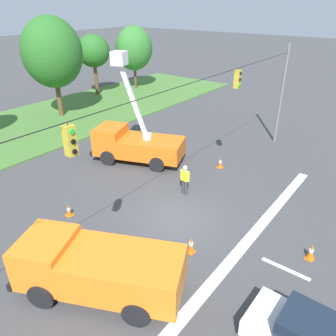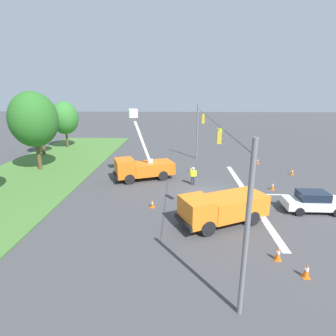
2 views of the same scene
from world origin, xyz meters
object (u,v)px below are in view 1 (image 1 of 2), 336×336
object	(u,v)px
tree_east_end	(134,48)
utility_truck_bucket_lift	(135,142)
road_worker	(185,178)
traffic_cone_near_bucket	(220,163)
tree_far_east	(93,51)
traffic_cone_far_left	(69,210)
utility_truck_support_near	(98,267)
traffic_cone_foreground_left	(311,252)
traffic_cone_lane_edge_b	(191,245)
tree_east	(52,53)

from	to	relation	value
tree_east_end	utility_truck_bucket_lift	size ratio (longest dim) A/B	1.03
tree_east_end	road_worker	xyz separation A→B (m)	(-16.85, -19.23, -3.74)
road_worker	traffic_cone_near_bucket	distance (m)	4.16
road_worker	traffic_cone_near_bucket	size ratio (longest dim) A/B	2.42
utility_truck_bucket_lift	tree_far_east	bearing A→B (deg)	56.46
tree_far_east	traffic_cone_far_left	xyz separation A→B (m)	(-17.06, -17.10, -4.53)
utility_truck_bucket_lift	road_worker	world-z (taller)	utility_truck_bucket_lift
traffic_cone_near_bucket	traffic_cone_far_left	xyz separation A→B (m)	(-9.42, 3.41, -0.04)
utility_truck_bucket_lift	utility_truck_support_near	xyz separation A→B (m)	(-9.22, -6.65, -0.16)
traffic_cone_foreground_left	traffic_cone_near_bucket	size ratio (longest dim) A/B	1.04
road_worker	traffic_cone_far_left	bearing A→B (deg)	147.14
utility_truck_bucket_lift	utility_truck_support_near	world-z (taller)	utility_truck_bucket_lift
utility_truck_support_near	traffic_cone_lane_edge_b	world-z (taller)	utility_truck_support_near
traffic_cone_lane_edge_b	road_worker	bearing A→B (deg)	38.25
tree_east_end	traffic_cone_near_bucket	size ratio (longest dim) A/B	9.97
tree_east	traffic_cone_lane_edge_b	xyz separation A→B (m)	(-8.22, -20.31, -5.33)
tree_far_east	tree_east_end	world-z (taller)	tree_east_end
traffic_cone_foreground_left	traffic_cone_lane_edge_b	world-z (taller)	traffic_cone_lane_edge_b
utility_truck_support_near	road_worker	xyz separation A→B (m)	(7.69, 1.53, -0.20)
tree_east	utility_truck_bucket_lift	world-z (taller)	tree_east
tree_far_east	road_worker	distance (m)	23.97
utility_truck_support_near	traffic_cone_lane_edge_b	size ratio (longest dim) A/B	8.16
tree_east	utility_truck_support_near	size ratio (longest dim) A/B	1.35
utility_truck_support_near	traffic_cone_far_left	bearing A→B (deg)	64.45
utility_truck_support_near	traffic_cone_near_bucket	size ratio (longest dim) A/B	8.90
tree_east_end	traffic_cone_far_left	xyz separation A→B (m)	(-22.17, -15.80, -4.42)
tree_east	road_worker	distance (m)	18.46
road_worker	traffic_cone_lane_edge_b	size ratio (longest dim) A/B	2.22
utility_truck_bucket_lift	traffic_cone_near_bucket	distance (m)	5.80
tree_far_east	utility_truck_bucket_lift	size ratio (longest dim) A/B	0.93
tree_east_end	road_worker	world-z (taller)	tree_east_end
tree_east_end	traffic_cone_far_left	world-z (taller)	tree_east_end
traffic_cone_foreground_left	traffic_cone_near_bucket	xyz separation A→B (m)	(5.19, 7.26, -0.02)
tree_east_end	traffic_cone_far_left	size ratio (longest dim) A/B	10.93
tree_east	tree_far_east	xyz separation A→B (m)	(7.34, 3.24, -0.88)
tree_east	traffic_cone_far_left	world-z (taller)	tree_east
tree_east_end	traffic_cone_foreground_left	xyz separation A→B (m)	(-17.93, -26.47, -4.37)
traffic_cone_foreground_left	traffic_cone_far_left	bearing A→B (deg)	111.64
road_worker	traffic_cone_near_bucket	bearing A→B (deg)	0.31
tree_east_end	traffic_cone_far_left	bearing A→B (deg)	-144.53
tree_east_end	road_worker	distance (m)	25.84
traffic_cone_lane_edge_b	traffic_cone_foreground_left	bearing A→B (deg)	-57.09
utility_truck_bucket_lift	road_worker	xyz separation A→B (m)	(-1.53, -5.12, -0.35)
tree_east	tree_east_end	bearing A→B (deg)	8.84
road_worker	traffic_cone_far_left	xyz separation A→B (m)	(-5.32, 3.43, -0.68)
utility_truck_support_near	road_worker	bearing A→B (deg)	11.27
tree_far_east	traffic_cone_far_left	distance (m)	24.58
tree_east_end	utility_truck_bucket_lift	xyz separation A→B (m)	(-15.32, -14.11, -3.39)
tree_east_end	utility_truck_bucket_lift	distance (m)	21.11
tree_east	utility_truck_support_near	xyz separation A→B (m)	(-12.09, -18.83, -4.53)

